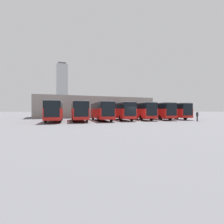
{
  "coord_description": "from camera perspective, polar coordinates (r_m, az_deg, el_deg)",
  "views": [
    {
      "loc": [
        14.81,
        25.57,
        1.84
      ],
      "look_at": [
        1.8,
        -5.74,
        1.6
      ],
      "focal_mm": 28.0,
      "sensor_mm": 36.0,
      "label": 1
    }
  ],
  "objects": [
    {
      "name": "ground_plane",
      "position": [
        29.6,
        7.52,
        -3.16
      ],
      "size": [
        600.0,
        600.0,
        0.0
      ],
      "primitive_type": "plane",
      "color": "#5B5B60"
    },
    {
      "name": "bus_0",
      "position": [
        41.33,
        18.67,
        0.45
      ],
      "size": [
        4.03,
        11.76,
        3.4
      ],
      "rotation": [
        0.0,
        0.0,
        -0.14
      ],
      "color": "red",
      "rests_on": "ground_plane"
    },
    {
      "name": "curb_divider_0",
      "position": [
        38.72,
        18.02,
        -2.23
      ],
      "size": [
        1.1,
        5.98,
        0.15
      ],
      "primitive_type": "cube",
      "rotation": [
        0.0,
        0.0,
        -0.14
      ],
      "color": "#B2B2AD",
      "rests_on": "ground_plane"
    },
    {
      "name": "bus_1",
      "position": [
        38.56,
        14.23,
        0.47
      ],
      "size": [
        4.03,
        11.76,
        3.4
      ],
      "rotation": [
        0.0,
        0.0,
        -0.14
      ],
      "color": "red",
      "rests_on": "ground_plane"
    },
    {
      "name": "curb_divider_1",
      "position": [
        36.01,
        13.21,
        -2.41
      ],
      "size": [
        1.1,
        5.98,
        0.15
      ],
      "primitive_type": "cube",
      "rotation": [
        0.0,
        0.0,
        -0.14
      ],
      "color": "#B2B2AD",
      "rests_on": "ground_plane"
    },
    {
      "name": "bus_2",
      "position": [
        36.46,
        8.75,
        0.48
      ],
      "size": [
        4.03,
        11.76,
        3.4
      ],
      "rotation": [
        0.0,
        0.0,
        -0.14
      ],
      "color": "red",
      "rests_on": "ground_plane"
    },
    {
      "name": "curb_divider_2",
      "position": [
        33.98,
        7.26,
        -2.57
      ],
      "size": [
        1.1,
        5.98,
        0.15
      ],
      "primitive_type": "cube",
      "rotation": [
        0.0,
        0.0,
        -0.14
      ],
      "color": "#B2B2AD",
      "rests_on": "ground_plane"
    },
    {
      "name": "bus_3",
      "position": [
        34.67,
        2.72,
        0.49
      ],
      "size": [
        4.03,
        11.76,
        3.4
      ],
      "rotation": [
        0.0,
        0.0,
        -0.14
      ],
      "color": "red",
      "rests_on": "ground_plane"
    },
    {
      "name": "curb_divider_3",
      "position": [
        32.31,
        0.69,
        -2.72
      ],
      "size": [
        1.1,
        5.98,
        0.15
      ],
      "primitive_type": "cube",
      "rotation": [
        0.0,
        0.0,
        -0.14
      ],
      "color": "#B2B2AD",
      "rests_on": "ground_plane"
    },
    {
      "name": "bus_4",
      "position": [
        32.69,
        -3.53,
        0.49
      ],
      "size": [
        4.03,
        11.76,
        3.4
      ],
      "rotation": [
        0.0,
        0.0,
        -0.14
      ],
      "color": "red",
      "rests_on": "ground_plane"
    },
    {
      "name": "curb_divider_4",
      "position": [
        30.49,
        -6.16,
        -2.91
      ],
      "size": [
        1.1,
        5.98,
        0.15
      ],
      "primitive_type": "cube",
      "rotation": [
        0.0,
        0.0,
        -0.14
      ],
      "color": "#B2B2AD",
      "rests_on": "ground_plane"
    },
    {
      "name": "bus_5",
      "position": [
        31.88,
        -10.76,
        0.49
      ],
      "size": [
        4.03,
        11.76,
        3.4
      ],
      "rotation": [
        0.0,
        0.0,
        -0.14
      ],
      "color": "red",
      "rests_on": "ground_plane"
    },
    {
      "name": "curb_divider_5",
      "position": [
        29.89,
        -13.98,
        -2.99
      ],
      "size": [
        1.1,
        5.98,
        0.15
      ],
      "primitive_type": "cube",
      "rotation": [
        0.0,
        0.0,
        -0.14
      ],
      "color": "#B2B2AD",
      "rests_on": "ground_plane"
    },
    {
      "name": "bus_6",
      "position": [
        31.34,
        -18.22,
        0.48
      ],
      "size": [
        4.03,
        11.76,
        3.4
      ],
      "rotation": [
        0.0,
        0.0,
        -0.14
      ],
      "color": "red",
      "rests_on": "ground_plane"
    },
    {
      "name": "pedestrian",
      "position": [
        34.45,
        26.06,
        -1.11
      ],
      "size": [
        0.55,
        0.55,
        1.78
      ],
      "rotation": [
        0.0,
        0.0,
        3.77
      ],
      "color": "black",
      "rests_on": "ground_plane"
    },
    {
      "name": "station_building",
      "position": [
        51.91,
        -5.98,
        1.55
      ],
      "size": [
        33.03,
        15.27,
        5.7
      ],
      "color": "gray",
      "rests_on": "ground_plane"
    },
    {
      "name": "office_tower",
      "position": [
        260.61,
        -16.06,
        7.57
      ],
      "size": [
        14.75,
        14.75,
        69.97
      ],
      "color": "#ADB2B7",
      "rests_on": "ground_plane"
    }
  ]
}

